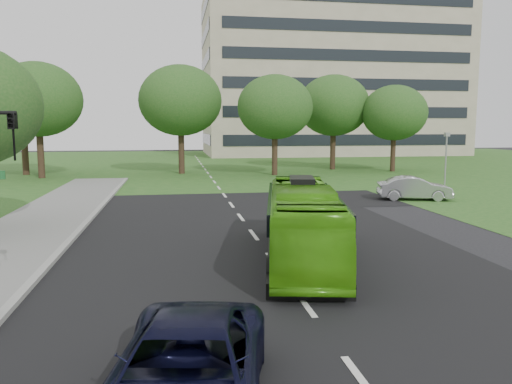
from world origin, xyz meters
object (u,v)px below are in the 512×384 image
office_building (329,77)px  tree_park_e (394,113)px  sedan (414,188)px  suv (187,374)px  tree_park_a (38,100)px  tree_park_d (334,106)px  tree_park_f (22,100)px  tree_park_c (275,107)px  camera_pole (446,152)px  tree_park_b (180,101)px  bus (303,223)px

office_building → tree_park_e: 34.09m
tree_park_e → sedan: 20.46m
sedan → suv: (-14.11, -20.73, -0.01)m
tree_park_a → tree_park_d: 27.82m
tree_park_f → sedan: 35.04m
tree_park_c → suv: tree_park_c is taller
tree_park_a → suv: (11.39, -37.95, -5.96)m
tree_park_a → tree_park_e: size_ratio=1.16×
tree_park_d → camera_pole: size_ratio=2.42×
tree_park_d → sedan: tree_park_d is taller
camera_pole → tree_park_c: bearing=150.1°
sedan → camera_pole: size_ratio=1.08×
office_building → sedan: size_ratio=9.29×
tree_park_d → tree_park_e: bearing=-32.3°
tree_park_b → bus: (3.46, -31.72, -5.55)m
camera_pole → sedan: bearing=-114.7°
tree_park_a → suv: size_ratio=1.95×
tree_park_f → suv: 43.92m
tree_park_e → tree_park_f: bearing=176.6°
office_building → tree_park_c: (-16.04, -34.99, -6.36)m
tree_park_a → tree_park_f: bearing=123.1°
office_building → tree_park_c: 39.01m
tree_park_a → bus: 33.65m
tree_park_b → tree_park_f: 14.17m
tree_park_c → camera_pole: tree_park_c is taller
tree_park_c → tree_park_d: size_ratio=0.94×
tree_park_f → tree_park_d: bearing=2.3°
suv → camera_pole: size_ratio=1.27×
tree_park_c → sedan: bearing=-72.8°
tree_park_d → tree_park_f: size_ratio=0.96×
suv → tree_park_d: bearing=79.6°
tree_park_f → office_building: bearing=38.9°
bus → camera_pole: size_ratio=2.24×
sedan → tree_park_b: bearing=49.7°
tree_park_d → camera_pole: 17.44m
office_building → tree_park_b: (-24.42, -32.23, -5.71)m
tree_park_c → tree_park_f: 22.84m
tree_park_f → suv: (13.59, -41.31, -6.12)m
office_building → camera_pole: office_building is taller
tree_park_d → tree_park_f: 29.66m
tree_park_c → sedan: (5.19, -16.74, -5.43)m
tree_park_b → suv: tree_park_b is taller
tree_park_a → bus: (15.40, -29.43, -5.42)m
tree_park_b → tree_park_e: 20.68m
tree_park_a → tree_park_b: (11.94, 2.29, 0.13)m
office_building → tree_park_b: bearing=-127.1°
bus → suv: bearing=-103.7°
tree_park_b → tree_park_d: size_ratio=1.04×
tree_park_a → tree_park_d: (27.45, 4.56, -0.12)m
tree_park_c → suv: size_ratio=1.79×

